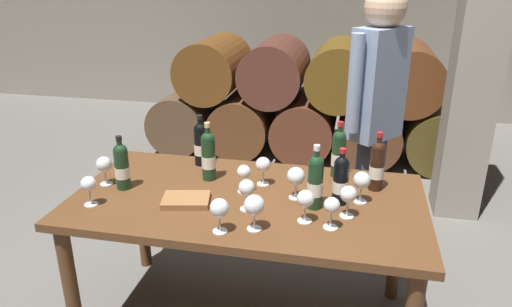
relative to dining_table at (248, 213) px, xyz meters
name	(u,v)px	position (x,y,z in m)	size (l,w,h in m)	color
cellar_back_wall	(323,1)	(0.00, 4.20, 0.73)	(10.00, 0.24, 2.80)	gray
barrel_stack	(306,102)	(0.00, 2.60, -0.13)	(3.12, 0.90, 1.15)	brown
stone_pillar	(480,44)	(1.30, 1.60, 0.63)	(0.32, 0.32, 2.60)	gray
dining_table	(248,213)	(0.00, 0.00, 0.00)	(1.70, 0.90, 0.76)	brown
wine_bottle_0	(377,165)	(0.61, 0.22, 0.22)	(0.07, 0.07, 0.30)	black
wine_bottle_1	(208,155)	(-0.24, 0.16, 0.23)	(0.07, 0.07, 0.31)	#19381E
wine_bottle_2	(315,181)	(0.33, -0.04, 0.22)	(0.07, 0.07, 0.31)	#19381E
wine_bottle_3	(122,166)	(-0.63, -0.03, 0.21)	(0.07, 0.07, 0.28)	#19381E
wine_bottle_4	(201,143)	(-0.35, 0.35, 0.22)	(0.07, 0.07, 0.29)	black
wine_bottle_5	(339,153)	(0.41, 0.35, 0.22)	(0.07, 0.07, 0.30)	#19381E
wine_bottle_6	(341,180)	(0.44, 0.03, 0.21)	(0.07, 0.07, 0.28)	black
wine_glass_0	(305,200)	(0.30, -0.18, 0.20)	(0.08, 0.08, 0.15)	white
wine_glass_1	(332,207)	(0.41, -0.21, 0.19)	(0.07, 0.07, 0.14)	white
wine_glass_2	(362,181)	(0.54, 0.06, 0.20)	(0.08, 0.08, 0.16)	white
wine_glass_3	(247,189)	(0.03, -0.12, 0.20)	(0.08, 0.08, 0.15)	white
wine_glass_4	(219,209)	(-0.04, -0.34, 0.20)	(0.08, 0.08, 0.16)	white
wine_glass_5	(104,165)	(-0.74, -0.01, 0.20)	(0.08, 0.08, 0.15)	white
wine_glass_6	(254,206)	(0.10, -0.29, 0.20)	(0.09, 0.09, 0.16)	white
wine_glass_7	(348,195)	(0.48, -0.10, 0.20)	(0.08, 0.08, 0.15)	white
wine_glass_8	(244,173)	(-0.03, 0.05, 0.19)	(0.07, 0.07, 0.14)	white
wine_glass_9	(89,185)	(-0.70, -0.24, 0.19)	(0.07, 0.07, 0.15)	white
wine_glass_10	(263,165)	(0.05, 0.15, 0.20)	(0.08, 0.08, 0.15)	white
wine_glass_11	(296,177)	(0.23, 0.04, 0.20)	(0.09, 0.09, 0.16)	white
tasting_notebook	(186,200)	(-0.27, -0.12, 0.11)	(0.22, 0.16, 0.03)	#936038
sommelier_presenting	(376,106)	(0.60, 0.75, 0.37)	(0.34, 0.40, 1.72)	#383842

